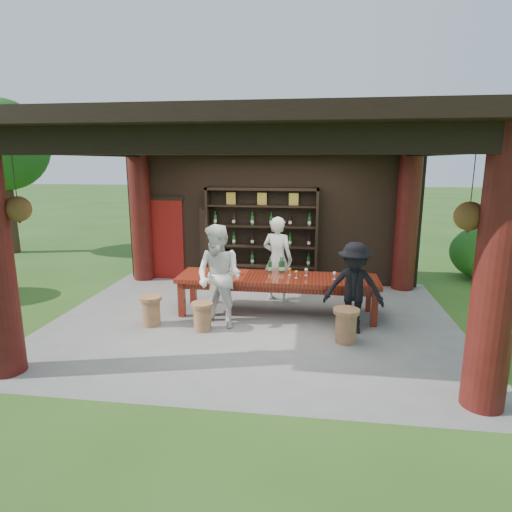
# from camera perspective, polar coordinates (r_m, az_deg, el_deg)

# --- Properties ---
(ground) EXTENTS (90.00, 90.00, 0.00)m
(ground) POSITION_cam_1_polar(r_m,az_deg,el_deg) (8.03, -0.39, -8.65)
(ground) COLOR #2D5119
(ground) RESTS_ON ground
(pavilion) EXTENTS (7.50, 6.00, 3.60)m
(pavilion) POSITION_cam_1_polar(r_m,az_deg,el_deg) (7.96, -0.07, 6.96)
(pavilion) COLOR slate
(pavilion) RESTS_ON ground
(wine_shelf) EXTENTS (2.63, 0.40, 2.31)m
(wine_shelf) POSITION_cam_1_polar(r_m,az_deg,el_deg) (10.09, 0.76, 2.57)
(wine_shelf) COLOR black
(wine_shelf) RESTS_ON ground
(tasting_table) EXTENTS (3.81, 0.99, 0.75)m
(tasting_table) POSITION_cam_1_polar(r_m,az_deg,el_deg) (8.21, 2.83, -3.50)
(tasting_table) COLOR #551B0C
(tasting_table) RESTS_ON ground
(stool_near_left) EXTENTS (0.38, 0.38, 0.50)m
(stool_near_left) POSITION_cam_1_polar(r_m,az_deg,el_deg) (7.59, -7.18, -7.91)
(stool_near_left) COLOR brown
(stool_near_left) RESTS_ON ground
(stool_near_right) EXTENTS (0.43, 0.43, 0.56)m
(stool_near_right) POSITION_cam_1_polar(r_m,az_deg,el_deg) (7.21, 11.90, -8.93)
(stool_near_right) COLOR brown
(stool_near_right) RESTS_ON ground
(stool_far_left) EXTENTS (0.41, 0.41, 0.54)m
(stool_far_left) POSITION_cam_1_polar(r_m,az_deg,el_deg) (7.97, -13.83, -6.99)
(stool_far_left) COLOR brown
(stool_far_left) RESTS_ON ground
(host) EXTENTS (0.76, 0.62, 1.80)m
(host) POSITION_cam_1_polar(r_m,az_deg,el_deg) (8.96, 2.88, -0.42)
(host) COLOR silver
(host) RESTS_ON ground
(guest_woman) EXTENTS (1.08, 0.97, 1.84)m
(guest_woman) POSITION_cam_1_polar(r_m,az_deg,el_deg) (7.54, -4.94, -2.76)
(guest_woman) COLOR white
(guest_woman) RESTS_ON ground
(guest_man) EXTENTS (1.09, 0.71, 1.58)m
(guest_man) POSITION_cam_1_polar(r_m,az_deg,el_deg) (7.50, 12.91, -4.17)
(guest_man) COLOR black
(guest_man) RESTS_ON ground
(table_bottles) EXTENTS (0.33, 0.12, 0.31)m
(table_bottles) POSITION_cam_1_polar(r_m,az_deg,el_deg) (8.44, 2.93, -1.18)
(table_bottles) COLOR #194C1E
(table_bottles) RESTS_ON tasting_table
(table_glasses) EXTENTS (0.92, 0.26, 0.15)m
(table_glasses) POSITION_cam_1_polar(r_m,az_deg,el_deg) (8.17, 6.74, -2.29)
(table_glasses) COLOR silver
(table_glasses) RESTS_ON tasting_table
(napkin_basket) EXTENTS (0.26, 0.18, 0.14)m
(napkin_basket) POSITION_cam_1_polar(r_m,az_deg,el_deg) (8.29, -3.87, -2.06)
(napkin_basket) COLOR #BF6672
(napkin_basket) RESTS_ON tasting_table
(shrubs) EXTENTS (14.61, 8.11, 1.36)m
(shrubs) POSITION_cam_1_polar(r_m,az_deg,el_deg) (8.17, 13.44, -4.48)
(shrubs) COLOR #194C14
(shrubs) RESTS_ON ground
(trees) EXTENTS (21.64, 10.66, 4.80)m
(trees) POSITION_cam_1_polar(r_m,az_deg,el_deg) (9.42, 23.39, 14.36)
(trees) COLOR #3F2819
(trees) RESTS_ON ground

